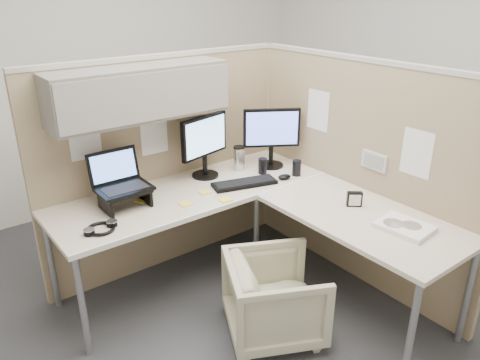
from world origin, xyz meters
TOP-DOWN VIEW (x-y plane):
  - ground at (0.00, 0.00)m, footprint 4.50×4.50m
  - partition_back at (-0.22, 0.83)m, footprint 2.00×0.36m
  - partition_right at (0.90, -0.07)m, footprint 0.07×2.03m
  - desk at (0.12, 0.13)m, footprint 2.00×1.98m
  - office_chair at (-0.03, -0.28)m, footprint 0.73×0.74m
  - monitor_left at (0.11, 0.70)m, footprint 0.44×0.20m
  - monitor_right at (0.64, 0.56)m, footprint 0.39×0.26m
  - laptop_station at (-0.59, 0.60)m, footprint 0.34×0.29m
  - keyboard at (0.24, 0.38)m, footprint 0.49×0.27m
  - mouse at (0.55, 0.29)m, footprint 0.11×0.09m
  - travel_mug at (0.40, 0.65)m, footprint 0.09×0.09m
  - soda_can_green at (0.67, 0.29)m, footprint 0.07×0.07m
  - soda_can_silver at (0.49, 0.48)m, footprint 0.07×0.07m
  - sticky_note_b at (-0.02, 0.26)m, footprint 0.08×0.08m
  - sticky_note_a at (-0.26, 0.37)m, footprint 0.08×0.08m
  - sticky_note_d at (-0.06, 0.45)m, footprint 0.08×0.08m
  - sticky_note_c at (-0.47, 0.59)m, footprint 0.10×0.10m
  - headphones at (-0.84, 0.37)m, footprint 0.21×0.19m
  - paper_stack at (0.59, -0.71)m, footprint 0.27×0.33m
  - desk_clock at (0.60, -0.32)m, footprint 0.10×0.09m

SIDE VIEW (x-z plane):
  - ground at x=0.00m, z-range 0.00..0.00m
  - office_chair at x=-0.03m, z-range 0.00..0.58m
  - desk at x=0.12m, z-range 0.32..1.05m
  - sticky_note_b at x=-0.02m, z-range 0.73..0.74m
  - sticky_note_a at x=-0.26m, z-range 0.73..0.74m
  - sticky_note_d at x=-0.06m, z-range 0.73..0.74m
  - sticky_note_c at x=-0.47m, z-range 0.73..0.74m
  - keyboard at x=0.24m, z-range 0.73..0.75m
  - headphones at x=-0.84m, z-range 0.73..0.76m
  - paper_stack at x=0.59m, z-range 0.73..0.76m
  - mouse at x=0.55m, z-range 0.73..0.77m
  - desk_clock at x=0.60m, z-range 0.73..0.83m
  - soda_can_green at x=0.67m, z-range 0.73..0.85m
  - soda_can_silver at x=0.49m, z-range 0.73..0.85m
  - partition_right at x=0.90m, z-range 0.00..1.63m
  - travel_mug at x=0.40m, z-range 0.73..0.92m
  - laptop_station at x=-0.59m, z-range 0.69..1.04m
  - monitor_left at x=0.11m, z-range 0.77..1.24m
  - monitor_right at x=0.64m, z-range 0.77..1.24m
  - partition_back at x=-0.22m, z-range 0.28..1.91m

